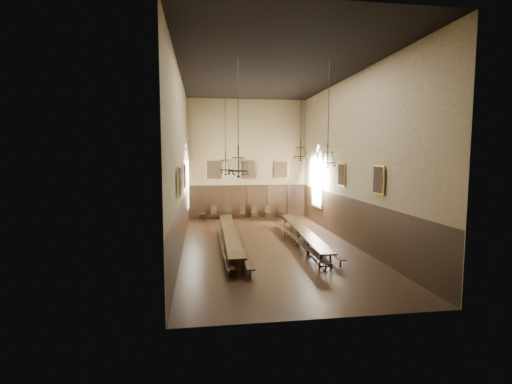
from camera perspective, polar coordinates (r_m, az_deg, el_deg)
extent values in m
cube|color=black|center=(19.98, 1.90, -8.25)|extent=(9.00, 18.00, 0.02)
cube|color=black|center=(19.84, 1.99, 17.93)|extent=(9.00, 18.00, 0.02)
cube|color=#927F59|center=(28.30, -1.30, 5.07)|extent=(9.00, 0.02, 9.00)
cube|color=#927F59|center=(10.65, 10.61, 3.97)|extent=(9.00, 0.02, 9.00)
cube|color=#927F59|center=(19.11, -11.52, 4.67)|extent=(0.02, 18.00, 9.00)
cube|color=#927F59|center=(20.68, 14.39, 4.67)|extent=(0.02, 18.00, 9.00)
cube|color=black|center=(19.62, -4.02, -6.16)|extent=(0.89, 10.46, 0.07)
cube|color=black|center=(20.34, 7.19, -5.86)|extent=(1.26, 10.04, 0.07)
cube|color=black|center=(19.48, -5.22, -7.26)|extent=(0.44, 10.43, 0.05)
cube|color=black|center=(19.45, -2.53, -7.24)|extent=(0.50, 10.62, 0.05)
cube|color=black|center=(19.97, 6.04, -7.02)|extent=(0.58, 9.91, 0.05)
cube|color=black|center=(20.46, 8.99, -6.83)|extent=(0.61, 9.20, 0.05)
cube|color=black|center=(27.87, -8.33, -3.35)|extent=(0.48, 0.48, 0.05)
cube|color=black|center=(28.02, -8.33, -2.78)|extent=(0.43, 0.10, 0.51)
cube|color=black|center=(27.94, -6.44, -3.24)|extent=(0.54, 0.54, 0.05)
cube|color=black|center=(28.09, -6.46, -2.64)|extent=(0.45, 0.14, 0.54)
cube|color=black|center=(27.96, -4.28, -3.23)|extent=(0.49, 0.49, 0.05)
cube|color=black|center=(28.11, -4.31, -2.64)|extent=(0.44, 0.10, 0.53)
cube|color=black|center=(28.17, -2.09, -3.25)|extent=(0.46, 0.46, 0.05)
cube|color=black|center=(28.31, -2.13, -2.72)|extent=(0.40, 0.11, 0.47)
cube|color=black|center=(28.21, -0.23, -3.21)|extent=(0.46, 0.46, 0.05)
cube|color=black|center=(28.34, -0.28, -2.66)|extent=(0.41, 0.09, 0.49)
cube|color=black|center=(28.35, 1.85, -3.16)|extent=(0.47, 0.47, 0.05)
cube|color=black|center=(28.49, 1.79, -2.61)|extent=(0.42, 0.10, 0.50)
cube|color=black|center=(28.63, 3.90, -3.08)|extent=(0.48, 0.48, 0.05)
cube|color=black|center=(28.76, 3.83, -2.55)|extent=(0.41, 0.11, 0.49)
cylinder|color=black|center=(21.36, -4.77, 11.64)|extent=(0.03, 0.03, 3.95)
torus|color=black|center=(21.26, -4.70, 3.38)|extent=(0.89, 0.89, 0.05)
torus|color=black|center=(21.25, -4.72, 4.93)|extent=(0.56, 0.56, 0.04)
cylinder|color=black|center=(21.25, -4.72, 4.65)|extent=(0.06, 0.06, 1.25)
cylinder|color=black|center=(22.26, 6.95, 12.30)|extent=(0.03, 0.03, 3.24)
torus|color=black|center=(22.11, 6.86, 5.45)|extent=(0.83, 0.83, 0.05)
torus|color=black|center=(22.11, 6.88, 6.85)|extent=(0.53, 0.53, 0.04)
cylinder|color=black|center=(22.11, 6.88, 6.60)|extent=(0.06, 0.06, 1.18)
cylinder|color=black|center=(16.82, -2.77, 13.61)|extent=(0.03, 0.03, 3.76)
torus|color=black|center=(16.67, -2.72, 3.27)|extent=(0.93, 0.93, 0.05)
torus|color=black|center=(16.65, -2.73, 5.33)|extent=(0.59, 0.59, 0.04)
cylinder|color=black|center=(16.66, -2.73, 4.95)|extent=(0.07, 0.07, 1.31)
cylinder|color=black|center=(17.25, 11.13, 13.56)|extent=(0.03, 0.03, 3.61)
torus|color=black|center=(17.08, 10.95, 4.40)|extent=(0.76, 0.76, 0.04)
torus|color=black|center=(17.08, 10.99, 6.05)|extent=(0.48, 0.48, 0.04)
cylinder|color=black|center=(17.08, 10.98, 5.75)|extent=(0.05, 0.05, 1.07)
cube|color=gold|center=(28.00, -6.57, 3.39)|extent=(1.10, 0.12, 1.40)
cube|color=black|center=(28.00, -6.57, 3.39)|extent=(0.98, 0.02, 1.28)
cube|color=gold|center=(28.19, -1.27, 3.45)|extent=(1.10, 0.12, 1.40)
cube|color=black|center=(28.19, -1.27, 3.45)|extent=(0.98, 0.02, 1.28)
cube|color=gold|center=(28.63, 3.91, 3.47)|extent=(1.10, 0.12, 1.40)
cube|color=black|center=(28.63, 3.91, 3.47)|extent=(0.98, 0.02, 1.28)
cube|color=gold|center=(20.13, -10.95, 2.45)|extent=(0.12, 1.00, 1.30)
cube|color=black|center=(20.13, -10.95, 2.45)|extent=(0.02, 0.88, 1.18)
cube|color=gold|center=(15.65, -11.70, 1.53)|extent=(0.12, 1.00, 1.30)
cube|color=black|center=(15.65, -11.70, 1.53)|extent=(0.02, 0.88, 1.18)
cube|color=gold|center=(21.58, 12.99, 2.62)|extent=(0.12, 1.00, 1.30)
cube|color=black|center=(21.58, 12.99, 2.62)|extent=(0.02, 0.88, 1.18)
cube|color=gold|center=(17.47, 18.34, 1.78)|extent=(0.12, 1.00, 1.30)
cube|color=black|center=(17.47, 18.34, 1.78)|extent=(0.02, 0.88, 1.18)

